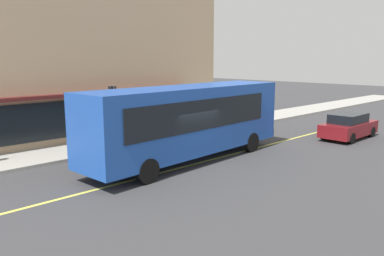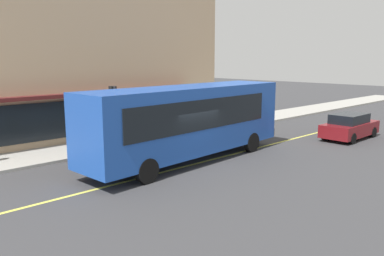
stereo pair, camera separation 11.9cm
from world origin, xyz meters
name	(u,v)px [view 2 (the right image)]	position (x,y,z in m)	size (l,w,h in m)	color
ground	(188,166)	(0.00, 0.00, 0.00)	(120.00, 120.00, 0.00)	#38383A
sidewalk	(116,143)	(0.00, 5.96, 0.07)	(80.00, 3.18, 0.15)	#9E9B93
lane_centre_stripe	(188,166)	(0.00, 0.00, 0.00)	(36.00, 0.16, 0.01)	#D8D14C
storefront_building	(54,49)	(-0.49, 12.14, 5.37)	(20.37, 9.79, 10.75)	tan
bus	(189,119)	(0.65, 0.62, 1.99)	(11.26, 3.18, 3.50)	#1E4CAD
traffic_light	(114,102)	(-0.66, 4.97, 2.53)	(0.30, 0.52, 3.20)	#2D2D33
car_maroon	(350,126)	(11.12, -2.26, 0.74)	(4.30, 1.86, 1.52)	maroon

